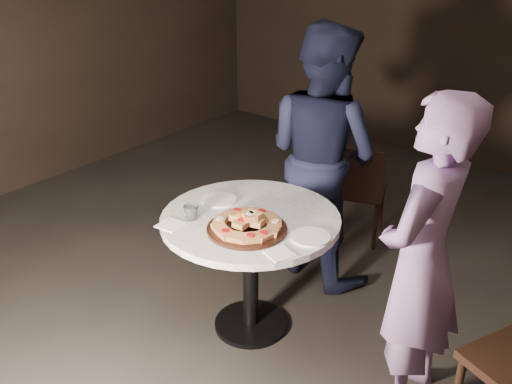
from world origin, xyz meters
TOP-DOWN VIEW (x-y plane):
  - floor at (0.00, 0.00)m, footprint 7.00×7.00m
  - table at (-0.06, 0.09)m, footprint 1.24×1.24m
  - serving_board at (0.03, -0.05)m, footprint 0.56×0.56m
  - focaccia_pile at (0.03, -0.05)m, footprint 0.38×0.38m
  - plate_left at (-0.32, 0.13)m, footprint 0.26×0.26m
  - plate_right at (0.34, 0.09)m, footprint 0.23×0.23m
  - water_glass at (-0.29, -0.14)m, footprint 0.11×0.11m
  - napkin_near at (-0.33, -0.26)m, footprint 0.14×0.14m
  - napkin_far at (0.31, -0.14)m, footprint 0.16×0.16m
  - chair_far at (-0.07, 1.39)m, footprint 0.48×0.49m
  - diner_navy at (-0.10, 0.90)m, footprint 0.94×0.80m
  - diner_teal at (0.92, 0.13)m, footprint 0.39×0.59m

SIDE VIEW (x-z plane):
  - floor at x=0.00m, z-range 0.00..0.00m
  - chair_far at x=-0.07m, z-range 0.06..0.85m
  - table at x=-0.06m, z-range 0.24..0.99m
  - napkin_far at x=0.31m, z-range 0.75..0.76m
  - napkin_near at x=-0.33m, z-range 0.75..0.76m
  - plate_left at x=-0.32m, z-range 0.75..0.76m
  - plate_right at x=0.34m, z-range 0.75..0.76m
  - serving_board at x=0.03m, z-range 0.75..0.77m
  - water_glass at x=-0.29m, z-range 0.75..0.83m
  - focaccia_pile at x=0.03m, z-range 0.75..0.85m
  - diner_teal at x=0.92m, z-range 0.00..1.62m
  - diner_navy at x=-0.10m, z-range 0.00..1.71m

